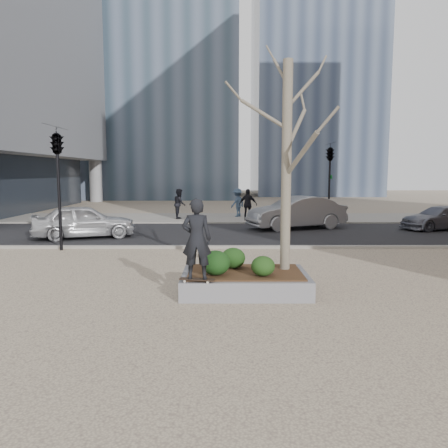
{
  "coord_description": "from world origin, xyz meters",
  "views": [
    {
      "loc": [
        0.49,
        -10.27,
        2.85
      ],
      "look_at": [
        0.5,
        2.0,
        1.4
      ],
      "focal_mm": 35.0,
      "sensor_mm": 36.0,
      "label": 1
    }
  ],
  "objects_px": {
    "skateboard": "(197,280)",
    "skateboarder": "(197,239)",
    "police_car": "(84,221)",
    "planter": "(245,282)"
  },
  "relations": [
    {
      "from": "skateboard",
      "to": "skateboarder",
      "type": "bearing_deg",
      "value": 0.0
    },
    {
      "from": "skateboard",
      "to": "police_car",
      "type": "relative_size",
      "value": 0.18
    },
    {
      "from": "planter",
      "to": "skateboarder",
      "type": "bearing_deg",
      "value": -141.37
    },
    {
      "from": "skateboard",
      "to": "police_car",
      "type": "xyz_separation_m",
      "value": [
        -5.47,
        9.39,
        0.26
      ]
    },
    {
      "from": "skateboard",
      "to": "skateboarder",
      "type": "height_order",
      "value": "skateboarder"
    },
    {
      "from": "planter",
      "to": "skateboarder",
      "type": "distance_m",
      "value": 1.84
    },
    {
      "from": "planter",
      "to": "skateboard",
      "type": "distance_m",
      "value": 1.43
    },
    {
      "from": "planter",
      "to": "police_car",
      "type": "distance_m",
      "value": 10.77
    },
    {
      "from": "skateboarder",
      "to": "skateboard",
      "type": "bearing_deg",
      "value": -0.0
    },
    {
      "from": "skateboard",
      "to": "police_car",
      "type": "distance_m",
      "value": 10.87
    }
  ]
}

